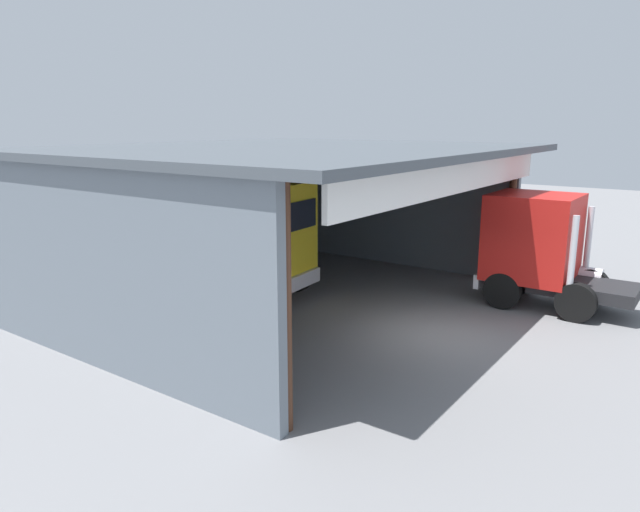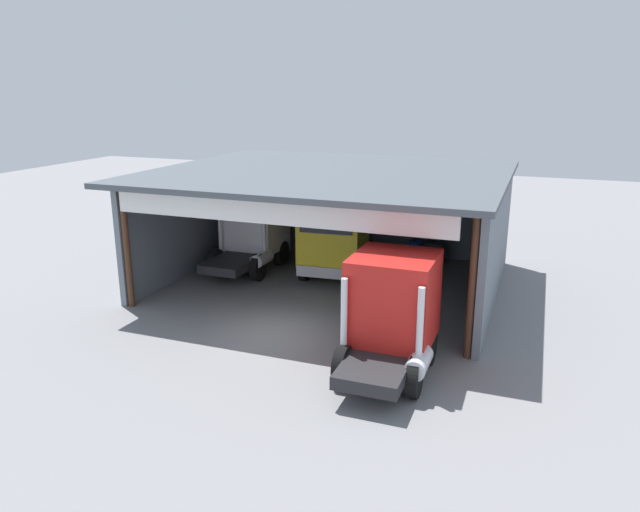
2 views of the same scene
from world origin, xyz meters
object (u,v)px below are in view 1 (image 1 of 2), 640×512
object	(u,v)px
tool_cart	(249,248)
truck_red_center_right_bay	(539,247)
truck_yellow_center_left_bay	(256,238)
truck_white_center_bay	(154,258)
oil_drum	(230,252)

from	to	relation	value
tool_cart	truck_red_center_right_bay	bearing A→B (deg)	-86.20
truck_red_center_right_bay	truck_yellow_center_left_bay	bearing A→B (deg)	119.95
truck_yellow_center_left_bay	tool_cart	world-z (taller)	truck_yellow_center_left_bay
truck_red_center_right_bay	truck_white_center_bay	bearing A→B (deg)	137.11
truck_white_center_bay	truck_yellow_center_left_bay	bearing A→B (deg)	-1.39
truck_white_center_bay	oil_drum	xyz separation A→B (m)	(6.51, 3.66, -1.53)
truck_white_center_bay	tool_cart	bearing A→B (deg)	25.32
truck_red_center_right_bay	tool_cart	xyz separation A→B (m)	(-0.73, 11.07, -1.29)
truck_white_center_bay	truck_red_center_right_bay	distance (m)	11.15
truck_yellow_center_left_bay	truck_red_center_right_bay	world-z (taller)	truck_yellow_center_left_bay
truck_yellow_center_left_bay	tool_cart	distance (m)	5.30
truck_white_center_bay	truck_yellow_center_left_bay	world-z (taller)	truck_white_center_bay
truck_red_center_right_bay	tool_cart	size ratio (longest dim) A/B	4.36
truck_red_center_right_bay	oil_drum	xyz separation A→B (m)	(-1.70, 11.22, -1.33)
truck_yellow_center_left_bay	tool_cart	xyz separation A→B (m)	(3.60, 3.62, -1.41)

